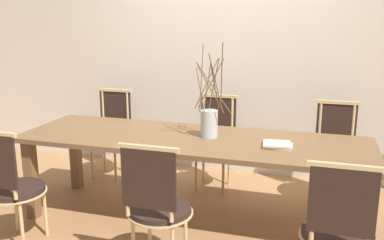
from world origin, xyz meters
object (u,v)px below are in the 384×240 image
Objects in this scene: vase_centerpiece at (209,121)px; chair_near_center at (338,228)px; chair_far_center at (335,150)px; book_stack at (278,145)px; dining_table at (192,148)px.

chair_near_center is at bearing -40.08° from vase_centerpiece.
book_stack is (-0.45, -0.85, 0.26)m from chair_far_center.
chair_near_center reaches higher than dining_table.
chair_far_center is at bearing 62.08° from book_stack.
vase_centerpiece reaches higher than dining_table.
chair_far_center is 1.32m from vase_centerpiece.
chair_near_center is at bearing -34.71° from dining_table.
dining_table is 0.72m from book_stack.
vase_centerpiece is at bearing 139.92° from chair_near_center.
book_stack is at bearing -11.43° from vase_centerpiece.
chair_far_center is at bearing 35.61° from vase_centerpiece.
chair_far_center reaches higher than book_stack.
dining_table is at bearing -154.58° from vase_centerpiece.
chair_near_center is (1.15, -0.80, -0.16)m from dining_table.
vase_centerpiece is at bearing 168.57° from book_stack.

